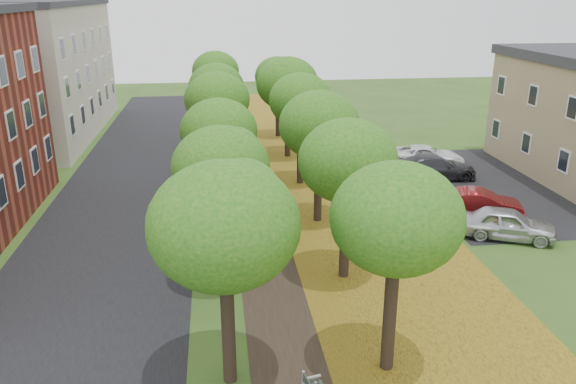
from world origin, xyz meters
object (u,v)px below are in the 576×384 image
object	(u,v)px
car_silver	(507,223)
car_white	(427,156)
car_grey	(435,167)
car_red	(480,203)

from	to	relation	value
car_silver	car_white	xyz separation A→B (m)	(0.48, 11.73, -0.07)
car_silver	car_white	world-z (taller)	car_silver
car_grey	car_white	distance (m)	2.71
car_red	car_white	xyz separation A→B (m)	(0.48, 8.94, -0.02)
car_silver	car_grey	world-z (taller)	car_silver
car_silver	car_red	world-z (taller)	car_silver
car_red	car_white	world-z (taller)	car_red
car_red	car_grey	xyz separation A→B (m)	(0.00, 6.28, 0.04)
car_silver	car_red	size ratio (longest dim) A/B	1.03
car_white	car_red	bearing A→B (deg)	-168.18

